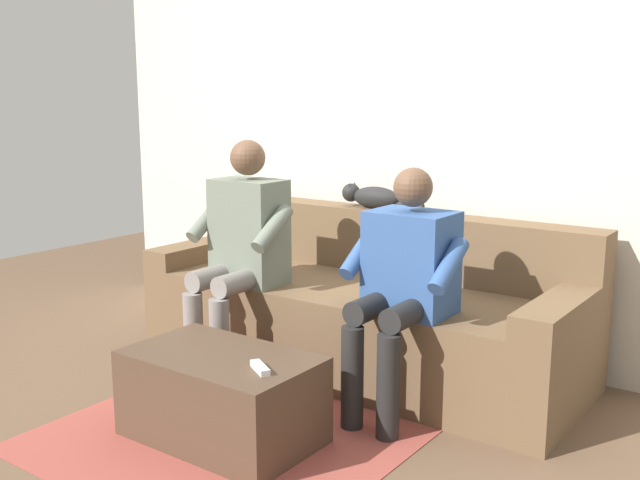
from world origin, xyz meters
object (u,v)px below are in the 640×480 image
object	(u,v)px
couch	(363,312)
cat_on_backrest	(372,197)
coffee_table	(222,397)
person_left_seated	(404,276)
person_right_seated	(241,243)
remote_white	(260,368)

from	to	relation	value
couch	cat_on_backrest	xyz separation A→B (m)	(0.13, -0.29, 0.58)
coffee_table	cat_on_backrest	distance (m)	1.55
coffee_table	couch	bearing A→B (deg)	-90.00
cat_on_backrest	person_left_seated	bearing A→B (deg)	131.16
coffee_table	person_left_seated	bearing A→B (deg)	-124.74
person_right_seated	remote_white	xyz separation A→B (m)	(-0.73, 0.72, -0.29)
couch	coffee_table	xyz separation A→B (m)	(0.00, 1.09, -0.11)
coffee_table	person_right_seated	distance (m)	0.96
coffee_table	person_left_seated	distance (m)	0.95
person_left_seated	cat_on_backrest	distance (m)	0.95
cat_on_backrest	remote_white	distance (m)	1.56
couch	remote_white	xyz separation A→B (m)	(-0.26, 1.14, 0.09)
person_left_seated	coffee_table	bearing A→B (deg)	55.26
cat_on_backrest	couch	bearing A→B (deg)	114.69
couch	remote_white	bearing A→B (deg)	102.68
couch	remote_white	distance (m)	1.17
coffee_table	remote_white	xyz separation A→B (m)	(-0.26, 0.05, 0.20)
couch	coffee_table	bearing A→B (deg)	90.00
person_left_seated	person_right_seated	world-z (taller)	person_right_seated
coffee_table	remote_white	bearing A→B (deg)	168.97
coffee_table	remote_white	world-z (taller)	remote_white
coffee_table	remote_white	size ratio (longest dim) A/B	5.81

